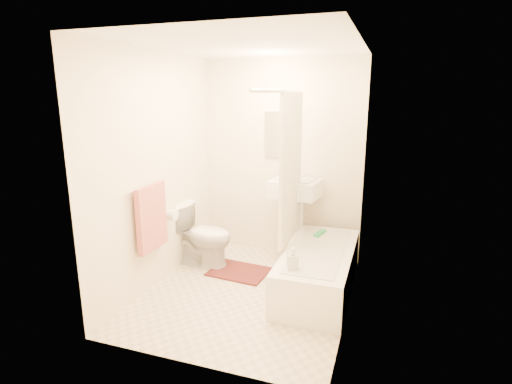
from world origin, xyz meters
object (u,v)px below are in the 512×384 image
(sink, at_px, (295,217))
(toilet, at_px, (202,235))
(bath_mat, at_px, (239,272))
(bathtub, at_px, (319,270))
(soap_bottle, at_px, (293,259))

(sink, bearing_deg, toilet, -145.98)
(bath_mat, bearing_deg, bathtub, -6.20)
(sink, relative_size, bath_mat, 1.69)
(bath_mat, xyz_separation_m, soap_bottle, (0.77, -0.64, 0.52))
(toilet, distance_m, bathtub, 1.44)
(soap_bottle, bearing_deg, bathtub, 74.19)
(toilet, relative_size, sink, 0.68)
(sink, distance_m, bathtub, 0.87)
(toilet, bearing_deg, bathtub, -91.84)
(toilet, height_order, sink, sink)
(sink, distance_m, soap_bottle, 1.25)
(toilet, distance_m, soap_bottle, 1.46)
(bathtub, distance_m, soap_bottle, 0.64)
(sink, height_order, bathtub, sink)
(sink, height_order, soap_bottle, sink)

